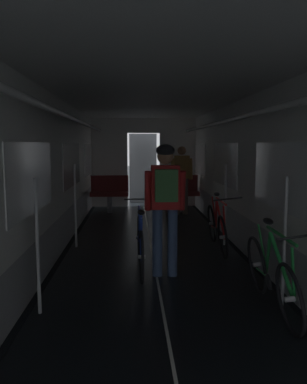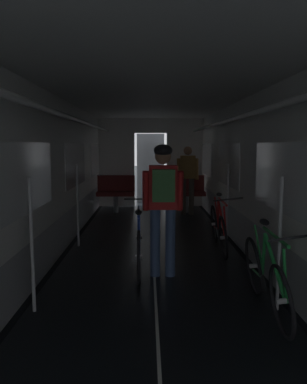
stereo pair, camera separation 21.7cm
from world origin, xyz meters
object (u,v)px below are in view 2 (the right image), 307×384
at_px(bicycle_green, 266,276).
at_px(bicycle_red, 219,227).
at_px(bench_seat_far_right, 186,190).
at_px(bicycle_blue_in_aisle, 139,243).
at_px(bench_seat_far_left, 116,190).
at_px(person_standing_near_bench, 188,175).
at_px(person_cyclist_aisle, 163,196).

relative_size(bicycle_green, bicycle_red, 1.00).
bearing_deg(bicycle_green, bench_seat_far_right, 92.20).
relative_size(bench_seat_far_right, bicycle_red, 0.58).
relative_size(bicycle_red, bicycle_blue_in_aisle, 1.00).
xyz_separation_m(bench_seat_far_left, bicycle_blue_in_aisle, (0.69, -4.65, -0.18)).
relative_size(bicycle_green, person_standing_near_bench, 1.00).
xyz_separation_m(bench_seat_far_left, bench_seat_far_right, (1.80, 0.00, 0.00)).
distance_m(bicycle_green, bicycle_red, 2.37).
xyz_separation_m(bench_seat_far_right, bicycle_blue_in_aisle, (-1.11, -4.65, -0.18)).
xyz_separation_m(bench_seat_far_right, bicycle_red, (0.18, -3.66, -0.19)).
bearing_deg(bench_seat_far_right, bench_seat_far_left, 180.00).
bearing_deg(person_standing_near_bench, bicycle_red, -86.93).
bearing_deg(person_cyclist_aisle, bicycle_green, -47.36).
relative_size(bench_seat_far_left, bicycle_red, 0.58).
height_order(bicycle_green, bicycle_red, bicycle_green).
height_order(bench_seat_far_right, bicycle_green, bicycle_green).
bearing_deg(person_cyclist_aisle, bicycle_blue_in_aisle, 140.26).
relative_size(person_cyclist_aisle, bicycle_blue_in_aisle, 1.02).
distance_m(person_cyclist_aisle, bicycle_blue_in_aisle, 0.80).
height_order(bench_seat_far_right, bicycle_red, bench_seat_far_right).
xyz_separation_m(person_cyclist_aisle, bicycle_blue_in_aisle, (-0.32, 0.27, -0.69)).
height_order(bench_seat_far_left, bench_seat_far_right, same).
height_order(bench_seat_far_left, bicycle_red, bench_seat_far_left).
bearing_deg(bench_seat_far_right, bicycle_blue_in_aisle, -103.37).
bearing_deg(bench_seat_far_right, bicycle_green, -87.80).
xyz_separation_m(person_cyclist_aisle, person_standing_near_bench, (0.79, 4.54, -0.10)).
bearing_deg(bicycle_green, bicycle_blue_in_aisle, 134.29).
height_order(bench_seat_far_left, person_cyclist_aisle, person_cyclist_aisle).
distance_m(bench_seat_far_right, bicycle_green, 6.03).
xyz_separation_m(bicycle_green, bicycle_blue_in_aisle, (-1.34, 1.37, 0.00)).
distance_m(bicycle_red, person_standing_near_bench, 3.34).
distance_m(person_cyclist_aisle, person_standing_near_bench, 4.61).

